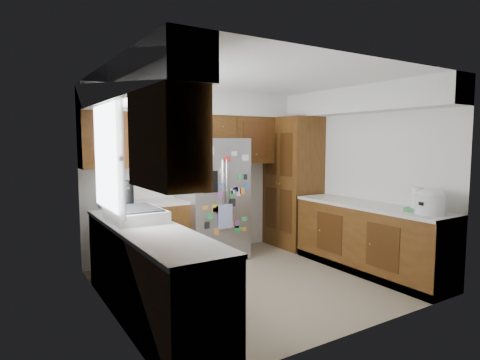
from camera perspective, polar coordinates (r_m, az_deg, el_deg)
name	(u,v)px	position (r m, az deg, el deg)	size (l,w,h in m)	color
floor	(257,281)	(5.21, 2.48, -14.20)	(3.60, 3.60, 0.00)	gray
room_shell	(235,136)	(5.15, -0.71, 6.25)	(3.64, 3.24, 2.52)	silver
left_counter_run	(152,265)	(4.51, -12.44, -11.74)	(1.36, 3.20, 0.92)	#45260D
right_counter_run	(369,241)	(5.72, 17.92, -8.25)	(0.63, 2.25, 0.92)	#45260D
pantry	(293,182)	(6.76, 7.52, -0.32)	(0.60, 0.90, 2.15)	#45260D
fridge	(212,199)	(6.00, -4.00, -2.71)	(0.90, 0.79, 1.80)	gray
bridge_cabinet	(205,127)	(6.14, -5.06, 7.54)	(0.96, 0.34, 0.35)	#45260D
fridge_top_items	(207,107)	(6.14, -4.70, 10.31)	(0.75, 0.35, 0.27)	#20369F
sink_assembly	(136,214)	(4.40, -14.59, -4.73)	(0.52, 0.70, 0.37)	white
left_counter_clutter	(120,200)	(5.09, -16.65, -2.69)	(0.34, 0.83, 0.38)	black
rice_cooker	(430,201)	(5.11, 25.43, -2.69)	(0.34, 0.34, 0.30)	silver
paper_towel	(417,200)	(5.19, 23.85, -2.57)	(0.13, 0.13, 0.30)	white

